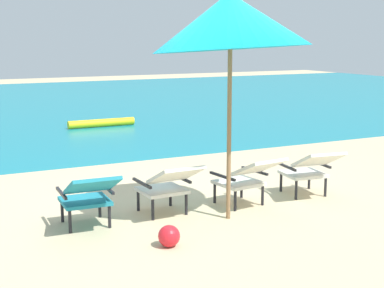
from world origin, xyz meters
TOP-DOWN VIEW (x-y plane):
  - ground_plane at (0.00, 4.00)m, footprint 40.00×40.00m
  - ocean_band at (0.00, 11.88)m, footprint 40.00×18.00m
  - swim_buoy at (0.87, 6.83)m, footprint 1.60×0.18m
  - lounge_chair_far_left at (-1.52, -0.21)m, footprint 0.58×0.90m
  - lounge_chair_near_left at (-0.55, -0.18)m, footprint 0.57×0.89m
  - lounge_chair_near_right at (0.48, -0.28)m, footprint 0.65×0.94m
  - lounge_chair_far_right at (1.47, -0.25)m, footprint 0.64×0.94m
  - beach_umbrella_center at (0.05, -0.55)m, footprint 2.47×2.48m
  - beach_ball at (-0.95, -1.09)m, footprint 0.22×0.22m

SIDE VIEW (x-z plane):
  - ground_plane at x=0.00m, z-range 0.00..0.00m
  - ocean_band at x=0.00m, z-range 0.00..0.01m
  - swim_buoy at x=0.87m, z-range 0.01..0.19m
  - beach_ball at x=-0.95m, z-range 0.00..0.22m
  - lounge_chair_far_left at x=-1.52m, z-range 0.06..0.75m
  - lounge_chair_near_left at x=-0.55m, z-range 0.06..0.75m
  - lounge_chair_near_right at x=0.48m, z-range 0.06..0.75m
  - lounge_chair_far_right at x=1.47m, z-range 0.06..0.75m
  - beach_umbrella_center at x=0.05m, z-range 0.95..3.58m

